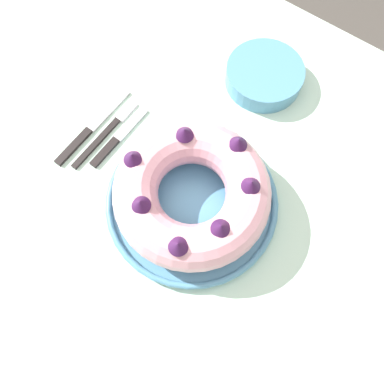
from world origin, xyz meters
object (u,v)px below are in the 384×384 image
(fork, at_px, (110,129))
(cake_knife, at_px, (116,140))
(serving_knife, at_px, (89,131))
(bundt_cake, at_px, (192,192))
(side_bowl, at_px, (264,75))
(serving_dish, at_px, (192,201))

(fork, relative_size, cake_knife, 1.15)
(serving_knife, xyz_separation_m, cake_knife, (0.06, 0.02, 0.00))
(bundt_cake, xyz_separation_m, side_bowl, (-0.04, 0.32, -0.04))
(serving_dish, height_order, serving_knife, serving_dish)
(serving_dish, bearing_deg, side_bowl, 97.46)
(fork, distance_m, cake_knife, 0.03)
(cake_knife, bearing_deg, bundt_cake, -9.93)
(bundt_cake, height_order, side_bowl, bundt_cake)
(serving_dish, relative_size, serving_knife, 1.50)
(side_bowl, bearing_deg, bundt_cake, -82.54)
(bundt_cake, height_order, cake_knife, bundt_cake)
(fork, distance_m, serving_knife, 0.04)
(bundt_cake, distance_m, cake_knife, 0.22)
(serving_dish, bearing_deg, bundt_cake, -34.08)
(bundt_cake, bearing_deg, serving_dish, 145.92)
(bundt_cake, bearing_deg, fork, 172.59)
(fork, relative_size, side_bowl, 1.15)
(serving_dish, height_order, fork, serving_dish)
(bundt_cake, xyz_separation_m, serving_knife, (-0.27, 0.00, -0.06))
(cake_knife, relative_size, side_bowl, 1.00)
(serving_knife, height_order, side_bowl, side_bowl)
(serving_dish, relative_size, fork, 1.71)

